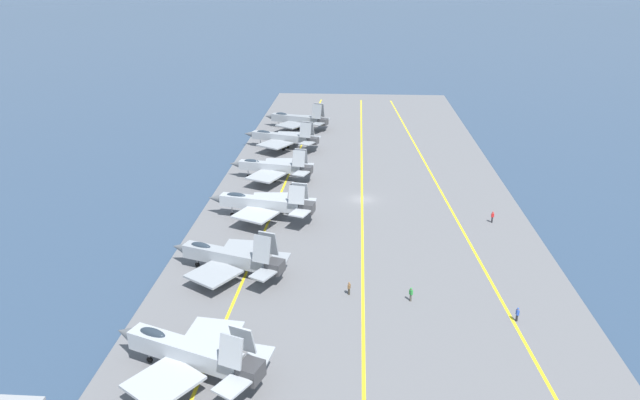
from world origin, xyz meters
The scene contains 15 objects.
ground_plane centered at (0.00, 0.00, 0.00)m, with size 2000.00×2000.00×0.00m, color #2D425B.
carrier_deck centered at (0.00, 0.00, 0.20)m, with size 175.17×50.96×0.40m, color slate.
deck_stripe_foul_line centered at (0.00, -14.01, 0.40)m, with size 157.65×0.36×0.01m, color yellow.
deck_stripe_centerline centered at (0.00, 0.00, 0.40)m, with size 157.65×0.36×0.01m, color yellow.
deck_stripe_edge_line centered at (0.00, 14.01, 0.40)m, with size 157.65×0.36×0.01m, color yellow.
parked_jet_nearest centered at (-45.91, 16.45, 3.05)m, with size 13.78×16.27×6.52m.
parked_jet_second centered at (-26.31, 16.89, 2.71)m, with size 12.93×15.88×6.46m.
parked_jet_third centered at (-9.27, 15.28, 3.08)m, with size 12.40×17.11×6.28m.
parked_jet_fourth centered at (8.58, 16.27, 2.85)m, with size 13.82×15.80×6.15m.
parked_jet_fifth centered at (28.00, 16.95, 2.93)m, with size 13.67×17.17×6.40m.
parked_jet_sixth centered at (45.16, 15.57, 2.73)m, with size 13.46×16.49×6.54m.
crew_green_vest centered at (-31.38, -5.50, 1.37)m, with size 0.46×0.44×1.76m.
crew_red_vest centered at (-8.25, -19.68, 1.39)m, with size 0.30×0.40×1.80m.
crew_brown_vest centered at (-30.43, 1.65, 1.33)m, with size 0.44×0.37×1.68m.
crew_blue_vest centered at (-34.74, -16.74, 1.33)m, with size 0.41×0.31×1.69m.
Camera 1 is at (-88.86, 1.29, 36.02)m, focal length 32.00 mm.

